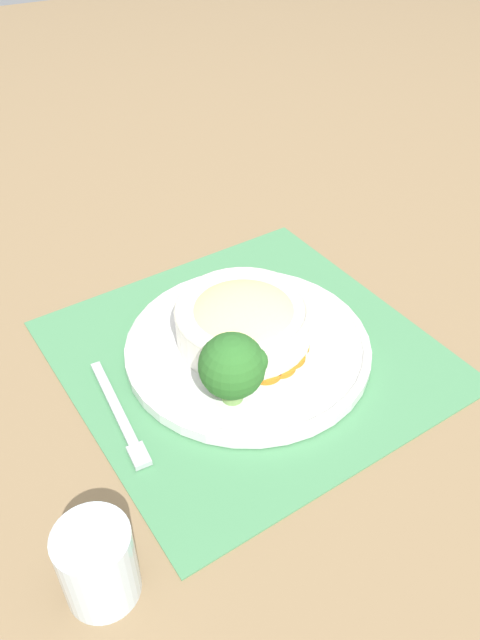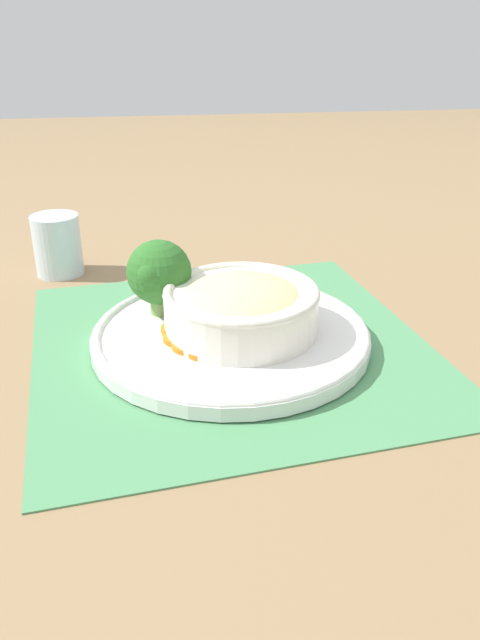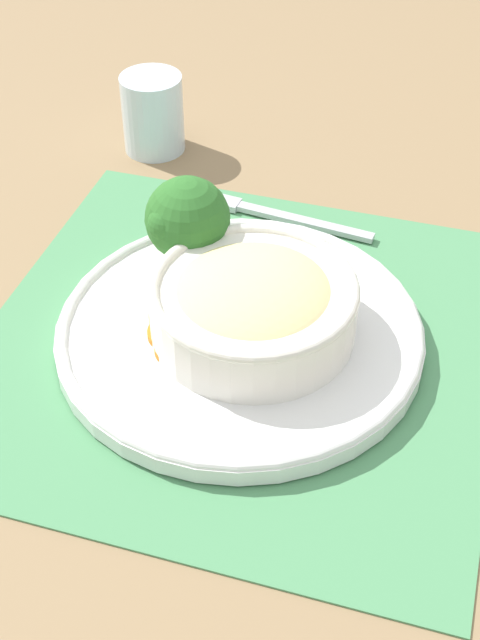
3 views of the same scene
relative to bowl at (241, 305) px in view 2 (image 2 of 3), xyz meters
The scene contains 11 objects.
ground_plane 0.05m from the bowl, 94.09° to the left, with size 4.00×4.00×0.00m, color #8C704C.
placemat 0.05m from the bowl, 94.09° to the left, with size 0.51×0.51×0.00m.
plate 0.04m from the bowl, 94.09° to the left, with size 0.33×0.33×0.02m.
bowl is the anchor object (origin of this frame).
broccoli_floret 0.11m from the bowl, 56.34° to the left, with size 0.08×0.08×0.09m.
carrot_slice_near 0.08m from the bowl, 85.43° to the left, with size 0.04×0.04×0.01m.
carrot_slice_middle 0.08m from the bowl, 102.04° to the left, with size 0.04×0.04×0.01m.
carrot_slice_far 0.08m from the bowl, 118.77° to the left, with size 0.04×0.04×0.01m.
carrot_slice_extra 0.07m from the bowl, 135.85° to the left, with size 0.04×0.04×0.01m.
water_glass 0.36m from the bowl, 41.16° to the left, with size 0.07×0.07×0.09m.
fork 0.20m from the bowl, 16.19° to the left, with size 0.02×0.18×0.01m.
Camera 2 is at (-0.65, 0.09, 0.35)m, focal length 35.00 mm.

